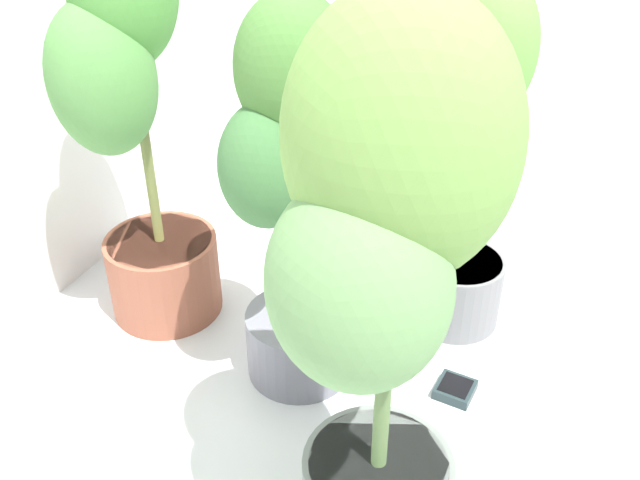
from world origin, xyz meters
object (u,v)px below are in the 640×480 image
Objects in this scene: potted_plant_back_center at (132,122)px; hygrometer_box at (455,389)px; potted_plant_center at (289,190)px; potted_plant_front_right at (469,153)px; potted_plant_front_left at (383,266)px.

potted_plant_back_center reaches higher than hygrometer_box.
hygrometer_box is at bearing -76.96° from potted_plant_center.
potted_plant_center is 0.59m from hygrometer_box.
potted_plant_front_right is (0.26, -0.68, -0.05)m from potted_plant_back_center.
hygrometer_box is (0.02, -0.76, -0.50)m from potted_plant_back_center.
potted_plant_back_center is (0.38, 0.70, -0.06)m from potted_plant_front_left.
potted_plant_back_center reaches higher than potted_plant_front_left.
hygrometer_box is (0.08, -0.35, -0.46)m from potted_plant_center.
potted_plant_back_center reaches higher than potted_plant_front_right.
potted_plant_center is 0.42m from potted_plant_front_right.
hygrometer_box is at bearing -88.81° from potted_plant_back_center.
hygrometer_box is (-0.24, -0.08, -0.45)m from potted_plant_front_right.
potted_plant_center is (0.31, 0.30, -0.11)m from potted_plant_front_left.
potted_plant_back_center is 11.33× the size of hygrometer_box.
potted_plant_center is at bearing 17.70° from hygrometer_box.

